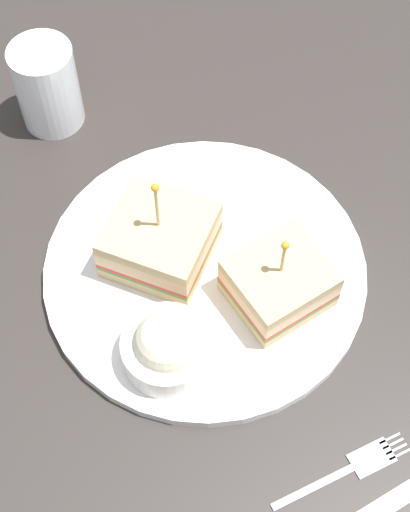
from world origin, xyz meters
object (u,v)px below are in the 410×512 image
Objects in this scene: drink_glass at (48,90)px; fork at (356,466)px; plate at (205,270)px; sandwich_half_back at (279,283)px; coleslaw_bowl at (167,347)px; knife at (378,510)px; sandwich_half_front at (160,240)px.

fork is at bearing 24.73° from drink_glass.
sandwich_half_back reaches higher than plate.
fork is at bearing 47.03° from coleslaw_bowl.
plate is at bearing 147.91° from coleslaw_bowl.
sandwich_half_back is 20.28cm from knife.
fork is (42.52, 19.58, -3.90)cm from drink_glass.
fork is (16.03, 2.38, -3.32)cm from sandwich_half_back.
sandwich_half_back reaches higher than drink_glass.
sandwich_half_back reaches higher than knife.
coleslaw_bowl reaches higher than fork.
coleslaw_bowl is at bearing -7.72° from sandwich_half_front.
sandwich_half_front is 29.34cm from knife.
drink_glass is at bearing -147.00° from sandwich_half_back.
sandwich_half_back is at bearing 109.29° from coleslaw_bowl.
sandwich_half_front is at bearing -154.90° from knife.
sandwich_half_back is 16.54cm from fork.
sandwich_half_front reaches higher than plate.
sandwich_half_back is 0.82× the size of fork.
sandwich_half_front is 1.29× the size of drink_glass.
drink_glass is at bearing -156.43° from knife.
knife is (16.01, 13.76, -3.10)cm from coleslaw_bowl.
fork is at bearing 21.62° from plate.
fork is at bearing 27.46° from sandwich_half_front.
sandwich_half_front is at bearing 21.48° from drink_glass.
knife is (19.79, 2.98, -3.32)cm from sandwich_half_back.
fork is at bearing 8.45° from sandwich_half_back.
drink_glass reaches higher than plate.
fork and knife have the same top height.
knife is at bearing 40.68° from coleslaw_bowl.
plate is at bearing 58.51° from sandwich_half_front.
coleslaw_bowl reaches higher than plate.
fork is (22.62, 11.75, -3.49)cm from sandwich_half_front.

